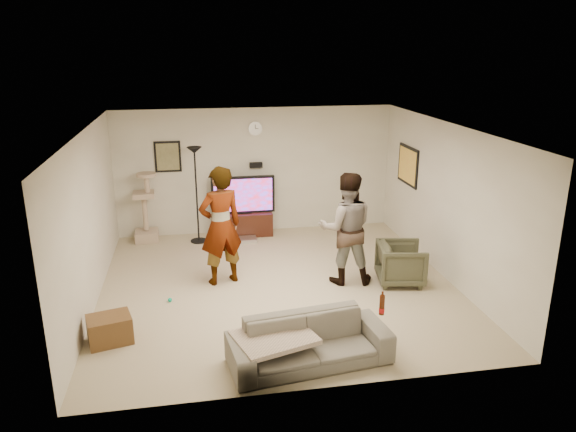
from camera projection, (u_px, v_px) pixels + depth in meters
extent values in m
cube|color=tan|center=(278.00, 286.00, 8.63)|extent=(5.50, 5.50, 0.02)
cube|color=white|center=(277.00, 128.00, 7.86)|extent=(5.50, 5.50, 0.02)
cube|color=beige|center=(256.00, 171.00, 10.82)|extent=(5.50, 0.04, 2.50)
cube|color=beige|center=(320.00, 286.00, 5.67)|extent=(5.50, 0.04, 2.50)
cube|color=beige|center=(89.00, 220.00, 7.78)|extent=(0.04, 5.50, 2.50)
cube|color=beige|center=(446.00, 202.00, 8.71)|extent=(0.04, 5.50, 2.50)
cylinder|color=silver|center=(255.00, 128.00, 10.54)|extent=(0.26, 0.04, 0.26)
cube|color=black|center=(256.00, 165.00, 10.73)|extent=(0.25, 0.10, 0.10)
cube|color=olive|center=(168.00, 157.00, 10.41)|extent=(0.42, 0.03, 0.52)
cube|color=#FAB545|center=(408.00, 165.00, 10.13)|extent=(0.03, 0.78, 0.62)
cube|color=black|center=(244.00, 224.00, 10.85)|extent=(1.12, 0.45, 0.47)
cube|color=silver|center=(246.00, 240.00, 10.54)|extent=(0.40, 0.30, 0.07)
cube|color=black|center=(243.00, 195.00, 10.67)|extent=(1.24, 0.08, 0.74)
cube|color=#4841D8|center=(243.00, 195.00, 10.63)|extent=(1.15, 0.01, 0.65)
cylinder|color=black|center=(197.00, 196.00, 10.27)|extent=(0.32, 0.32, 1.85)
cube|color=tan|center=(145.00, 207.00, 10.39)|extent=(0.46, 0.46, 1.37)
imported|color=#A0A0A0|center=(221.00, 226.00, 8.47)|extent=(0.81, 0.66, 1.91)
imported|color=#315D9D|center=(346.00, 228.00, 8.52)|extent=(0.97, 0.80, 1.80)
imported|color=#686358|center=(309.00, 342.00, 6.46)|extent=(2.01, 1.00, 0.56)
cube|color=#C4AC95|center=(274.00, 338.00, 6.36)|extent=(1.07, 0.94, 0.06)
cylinder|color=#401806|center=(382.00, 305.00, 6.48)|extent=(0.06, 0.06, 0.25)
imported|color=#41422E|center=(401.00, 263.00, 8.64)|extent=(0.83, 0.82, 0.66)
cube|color=#55371C|center=(110.00, 329.00, 6.94)|extent=(0.62, 0.53, 0.36)
sphere|color=#07B187|center=(170.00, 300.00, 8.07)|extent=(0.06, 0.06, 0.06)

